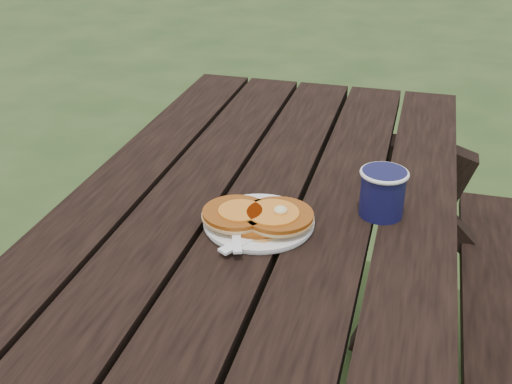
# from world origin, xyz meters

# --- Properties ---
(plate) EXTENTS (0.22, 0.22, 0.01)m
(plate) POSITION_xyz_m (0.02, 0.07, 0.76)
(plate) COLOR white
(plate) RESTS_ON picnic_table
(pancake_stack) EXTENTS (0.20, 0.14, 0.04)m
(pancake_stack) POSITION_xyz_m (0.02, 0.06, 0.77)
(pancake_stack) COLOR #994911
(pancake_stack) RESTS_ON plate
(knife) EXTENTS (0.11, 0.16, 0.00)m
(knife) POSITION_xyz_m (0.04, 0.03, 0.76)
(knife) COLOR white
(knife) RESTS_ON plate
(fork) EXTENTS (0.08, 0.16, 0.01)m
(fork) POSITION_xyz_m (0.00, -0.00, 0.77)
(fork) COLOR white
(fork) RESTS_ON plate
(coffee_cup) EXTENTS (0.09, 0.09, 0.09)m
(coffee_cup) POSITION_xyz_m (0.23, 0.17, 0.80)
(coffee_cup) COLOR #11113B
(coffee_cup) RESTS_ON picnic_table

